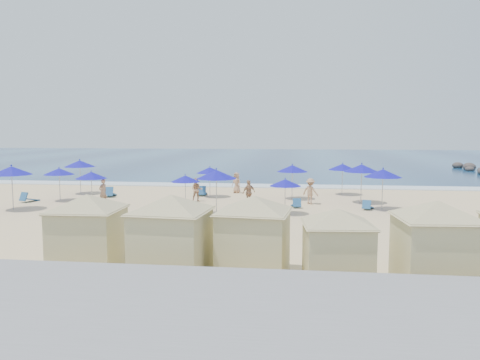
% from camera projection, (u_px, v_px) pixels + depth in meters
% --- Properties ---
extents(ground, '(160.00, 160.00, 0.00)m').
position_uv_depth(ground, '(223.00, 221.00, 24.39)').
color(ground, beige).
rests_on(ground, ground).
extents(ocean, '(160.00, 80.00, 0.06)m').
position_uv_depth(ocean, '(276.00, 159.00, 78.66)').
color(ocean, navy).
rests_on(ocean, ground).
extents(surf_line, '(160.00, 2.50, 0.08)m').
position_uv_depth(surf_line, '(252.00, 186.00, 39.68)').
color(surf_line, white).
rests_on(surf_line, ground).
extents(seawall, '(160.00, 6.10, 1.22)m').
position_uv_depth(seawall, '(131.00, 302.00, 11.01)').
color(seawall, gray).
rests_on(seawall, ground).
extents(trash_bin, '(0.80, 0.80, 0.74)m').
position_uv_depth(trash_bin, '(322.00, 232.00, 19.99)').
color(trash_bin, black).
rests_on(trash_bin, ground).
extents(cabana_0, '(4.54, 4.54, 2.85)m').
position_uv_depth(cabana_0, '(88.00, 223.00, 15.53)').
color(cabana_0, beige).
rests_on(cabana_0, ground).
extents(cabana_1, '(4.70, 4.70, 2.96)m').
position_uv_depth(cabana_1, '(171.00, 226.00, 14.74)').
color(cabana_1, beige).
rests_on(cabana_1, ground).
extents(cabana_2, '(4.58, 4.58, 2.89)m').
position_uv_depth(cabana_2, '(254.00, 225.00, 14.98)').
color(cabana_2, beige).
rests_on(cabana_2, ground).
extents(cabana_3, '(4.15, 4.15, 2.61)m').
position_uv_depth(cabana_3, '(338.00, 238.00, 13.97)').
color(cabana_3, beige).
rests_on(cabana_3, ground).
extents(cabana_4, '(4.66, 4.66, 2.93)m').
position_uv_depth(cabana_4, '(437.00, 234.00, 13.64)').
color(cabana_4, beige).
rests_on(cabana_4, ground).
extents(umbrella_0, '(2.01, 2.01, 2.29)m').
position_uv_depth(umbrella_0, '(59.00, 171.00, 31.14)').
color(umbrella_0, '#A5A8AD').
rests_on(umbrella_0, ground).
extents(umbrella_1, '(2.38, 2.38, 2.71)m').
position_uv_depth(umbrella_1, '(11.00, 171.00, 27.53)').
color(umbrella_1, '#A5A8AD').
rests_on(umbrella_1, ground).
extents(umbrella_2, '(2.29, 2.29, 2.60)m').
position_uv_depth(umbrella_2, '(80.00, 164.00, 34.68)').
color(umbrella_2, '#A5A8AD').
rests_on(umbrella_2, ground).
extents(umbrella_3, '(1.96, 1.96, 2.23)m').
position_uv_depth(umbrella_3, '(91.00, 175.00, 28.96)').
color(umbrella_3, '#A5A8AD').
rests_on(umbrella_3, ground).
extents(umbrella_4, '(1.94, 1.94, 2.21)m').
position_uv_depth(umbrella_4, '(210.00, 170.00, 32.95)').
color(umbrella_4, '#A5A8AD').
rests_on(umbrella_4, ground).
extents(umbrella_5, '(1.82, 1.82, 2.07)m').
position_uv_depth(umbrella_5, '(185.00, 179.00, 28.28)').
color(umbrella_5, '#A5A8AD').
rests_on(umbrella_5, ground).
extents(umbrella_6, '(2.30, 2.30, 2.61)m').
position_uv_depth(umbrella_6, '(216.00, 174.00, 26.01)').
color(umbrella_6, '#A5A8AD').
rests_on(umbrella_6, ground).
extents(umbrella_7, '(2.15, 2.15, 2.44)m').
position_uv_depth(umbrella_7, '(292.00, 168.00, 31.96)').
color(umbrella_7, '#A5A8AD').
rests_on(umbrella_7, ground).
extents(umbrella_8, '(1.81, 1.81, 2.06)m').
position_uv_depth(umbrella_8, '(285.00, 183.00, 26.14)').
color(umbrella_8, '#A5A8AD').
rests_on(umbrella_8, ground).
extents(umbrella_9, '(2.08, 2.08, 2.37)m').
position_uv_depth(umbrella_9, '(343.00, 167.00, 34.13)').
color(umbrella_9, '#A5A8AD').
rests_on(umbrella_9, ground).
extents(umbrella_10, '(2.31, 2.31, 2.63)m').
position_uv_depth(umbrella_10, '(362.00, 168.00, 30.18)').
color(umbrella_10, '#A5A8AD').
rests_on(umbrella_10, ground).
extents(umbrella_11, '(2.22, 2.22, 2.53)m').
position_uv_depth(umbrella_11, '(383.00, 173.00, 27.51)').
color(umbrella_11, '#A5A8AD').
rests_on(umbrella_11, ground).
extents(beach_chair_0, '(0.92, 1.37, 0.69)m').
position_uv_depth(beach_chair_0, '(28.00, 198.00, 30.83)').
color(beach_chair_0, '#265A8D').
rests_on(beach_chair_0, ground).
extents(beach_chair_1, '(0.85, 1.48, 0.77)m').
position_uv_depth(beach_chair_1, '(110.00, 193.00, 33.22)').
color(beach_chair_1, '#265A8D').
rests_on(beach_chair_1, ground).
extents(beach_chair_2, '(0.75, 1.43, 0.76)m').
position_uv_depth(beach_chair_2, '(202.00, 192.00, 33.83)').
color(beach_chair_2, '#265A8D').
rests_on(beach_chair_2, ground).
extents(beach_chair_3, '(0.76, 1.26, 0.65)m').
position_uv_depth(beach_chair_3, '(245.00, 216.00, 24.57)').
color(beach_chair_3, '#265A8D').
rests_on(beach_chair_3, ground).
extents(beach_chair_4, '(0.67, 1.18, 0.62)m').
position_uv_depth(beach_chair_4, '(296.00, 204.00, 28.58)').
color(beach_chair_4, '#265A8D').
rests_on(beach_chair_4, ground).
extents(beach_chair_5, '(0.85, 1.23, 0.62)m').
position_uv_depth(beach_chair_5, '(368.00, 206.00, 27.83)').
color(beach_chair_5, '#265A8D').
rests_on(beach_chair_5, ground).
extents(beachgoer_0, '(0.59, 0.70, 1.63)m').
position_uv_depth(beachgoer_0, '(103.00, 192.00, 29.77)').
color(beachgoer_0, tan).
rests_on(beachgoer_0, ground).
extents(beachgoer_1, '(0.82, 0.67, 1.56)m').
position_uv_depth(beachgoer_1, '(197.00, 190.00, 31.04)').
color(beachgoer_1, tan).
rests_on(beachgoer_1, ground).
extents(beachgoer_2, '(0.97, 0.91, 1.60)m').
position_uv_depth(beachgoer_2, '(249.00, 193.00, 29.46)').
color(beachgoer_2, tan).
rests_on(beachgoer_2, ground).
extents(beachgoer_3, '(1.24, 1.07, 1.66)m').
position_uv_depth(beachgoer_3, '(310.00, 191.00, 29.88)').
color(beachgoer_3, tan).
rests_on(beachgoer_3, ground).
extents(beachgoer_4, '(0.91, 0.82, 1.56)m').
position_uv_depth(beachgoer_4, '(237.00, 183.00, 35.28)').
color(beachgoer_4, tan).
rests_on(beachgoer_4, ground).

